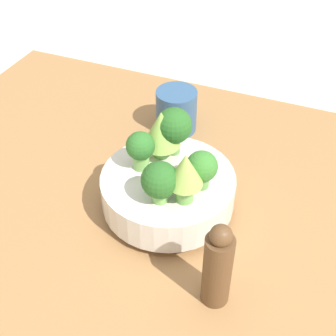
% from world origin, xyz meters
% --- Properties ---
extents(ground_plane, '(6.00, 6.00, 0.00)m').
position_xyz_m(ground_plane, '(0.00, 0.00, 0.00)').
color(ground_plane, beige).
extents(table, '(1.15, 0.84, 0.05)m').
position_xyz_m(table, '(0.00, 0.00, 0.02)').
color(table, '#9E7042').
rests_on(table, ground_plane).
extents(bowl, '(0.23, 0.23, 0.07)m').
position_xyz_m(bowl, '(-0.01, 0.01, 0.09)').
color(bowl, silver).
rests_on(bowl, table).
extents(broccoli_floret_back, '(0.06, 0.06, 0.07)m').
position_xyz_m(broccoli_floret_back, '(-0.02, 0.06, 0.16)').
color(broccoli_floret_back, '#7AB256').
rests_on(broccoli_floret_back, bowl).
extents(broccoli_floret_left, '(0.05, 0.05, 0.07)m').
position_xyz_m(broccoli_floret_left, '(-0.07, 0.01, 0.16)').
color(broccoli_floret_left, '#609347').
rests_on(broccoli_floret_left, bowl).
extents(broccoli_floret_front, '(0.06, 0.06, 0.09)m').
position_xyz_m(broccoli_floret_front, '(0.01, -0.06, 0.18)').
color(broccoli_floret_front, '#609347').
rests_on(broccoli_floret_front, bowl).
extents(broccoli_floret_right, '(0.05, 0.05, 0.07)m').
position_xyz_m(broccoli_floret_right, '(0.04, -0.00, 0.17)').
color(broccoli_floret_right, '#7AB256').
rests_on(broccoli_floret_right, bowl).
extents(romanesco_piece_far, '(0.06, 0.06, 0.09)m').
position_xyz_m(romanesco_piece_far, '(-0.05, 0.05, 0.18)').
color(romanesco_piece_far, '#6BA34C').
rests_on(romanesco_piece_far, bowl).
extents(romanesco_piece_near, '(0.07, 0.07, 0.09)m').
position_xyz_m(romanesco_piece_near, '(0.02, -0.04, 0.18)').
color(romanesco_piece_near, '#609347').
rests_on(romanesco_piece_near, bowl).
extents(cup, '(0.09, 0.09, 0.09)m').
position_xyz_m(cup, '(0.07, -0.23, 0.10)').
color(cup, '#33567F').
rests_on(cup, table).
extents(pepper_mill, '(0.04, 0.04, 0.16)m').
position_xyz_m(pepper_mill, '(-0.14, 0.15, 0.12)').
color(pepper_mill, brown).
rests_on(pepper_mill, table).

